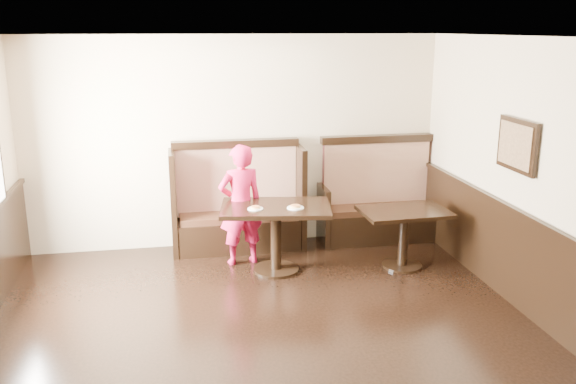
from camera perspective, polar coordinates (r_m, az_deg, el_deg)
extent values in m
plane|color=black|center=(5.38, -0.67, -17.23)|extent=(7.00, 7.00, 0.00)
plane|color=#C1AB8C|center=(8.15, -4.99, 4.63)|extent=(5.50, 0.00, 5.50)
plane|color=white|center=(4.54, -0.78, 14.12)|extent=(7.00, 7.00, 0.00)
cube|color=black|center=(6.77, 20.66, 4.12)|extent=(0.04, 0.70, 0.55)
cube|color=olive|center=(6.75, 20.48, 4.12)|extent=(0.01, 0.60, 0.45)
cube|color=black|center=(8.18, -4.60, -3.95)|extent=(1.60, 0.50, 0.42)
cube|color=#331C10|center=(8.11, -4.64, -2.28)|extent=(1.54, 0.46, 0.09)
cube|color=#55111F|center=(8.19, -4.86, 1.10)|extent=(1.60, 0.12, 0.92)
cube|color=black|center=(8.08, -4.94, 4.54)|extent=(1.68, 0.16, 0.10)
cube|color=black|center=(8.10, -10.67, -0.88)|extent=(0.07, 0.72, 1.36)
cube|color=black|center=(8.26, 1.05, -0.30)|extent=(0.07, 0.72, 1.36)
cube|color=black|center=(8.59, 8.46, -3.13)|extent=(1.50, 0.50, 0.42)
cube|color=#331C10|center=(8.52, 8.52, -1.53)|extent=(1.44, 0.46, 0.09)
cube|color=#55111F|center=(8.60, 8.18, 1.67)|extent=(1.50, 0.12, 0.92)
cube|color=black|center=(8.49, 8.31, 4.96)|extent=(1.58, 0.16, 0.10)
cube|color=black|center=(8.41, 3.18, -2.03)|extent=(0.07, 0.72, 0.80)
cube|color=black|center=(8.91, 13.11, -1.43)|extent=(0.07, 0.72, 0.80)
cube|color=black|center=(7.26, -1.16, -1.52)|extent=(1.41, 1.00, 0.05)
cylinder|color=black|center=(7.39, -1.14, -4.57)|extent=(0.13, 0.13, 0.76)
cylinder|color=black|center=(7.52, -1.12, -7.24)|extent=(0.56, 0.56, 0.03)
cube|color=black|center=(7.55, 10.86, -1.85)|extent=(1.08, 0.73, 0.05)
cylinder|color=black|center=(7.66, 10.72, -4.45)|extent=(0.12, 0.12, 0.67)
cylinder|color=black|center=(7.78, 10.60, -6.75)|extent=(0.50, 0.50, 0.03)
imported|color=#CE1546|center=(7.55, -4.45, -1.21)|extent=(0.61, 0.46, 1.52)
cylinder|color=white|center=(7.14, -3.07, -1.56)|extent=(0.19, 0.19, 0.01)
cylinder|color=#DEAA5E|center=(7.13, -3.07, -1.46)|extent=(0.11, 0.11, 0.02)
cylinder|color=#EABA54|center=(7.13, -3.07, -1.37)|extent=(0.10, 0.10, 0.01)
cylinder|color=white|center=(7.17, 0.70, -1.47)|extent=(0.20, 0.20, 0.01)
cylinder|color=#DEAA5E|center=(7.16, 0.70, -1.36)|extent=(0.12, 0.12, 0.02)
cylinder|color=#EABA54|center=(7.16, 0.70, -1.26)|extent=(0.11, 0.11, 0.01)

